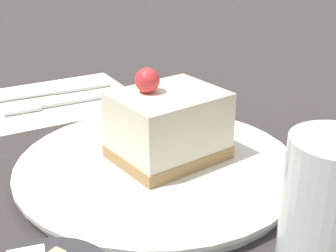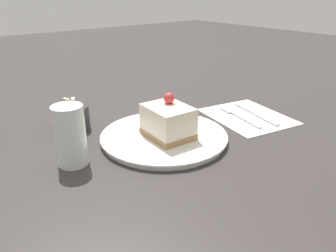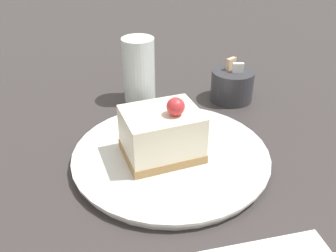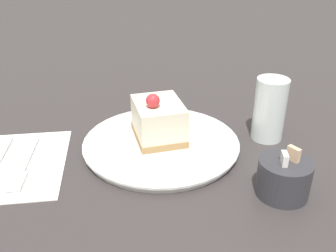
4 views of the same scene
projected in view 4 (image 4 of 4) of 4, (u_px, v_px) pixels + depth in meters
name	position (u px, v px, depth m)	size (l,w,h in m)	color
ground_plane	(161.00, 148.00, 0.70)	(4.00, 4.00, 0.00)	#383333
plate	(163.00, 143.00, 0.70)	(0.29, 0.29, 0.01)	silver
cake_slice	(159.00, 120.00, 0.69)	(0.09, 0.11, 0.10)	#AD8451
napkin	(11.00, 164.00, 0.65)	(0.22, 0.25, 0.00)	white
fork	(24.00, 166.00, 0.64)	(0.05, 0.17, 0.00)	silver
sugar_bowl	(284.00, 177.00, 0.57)	(0.08, 0.08, 0.08)	#333338
drinking_glass	(270.00, 109.00, 0.71)	(0.06, 0.06, 0.12)	silver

